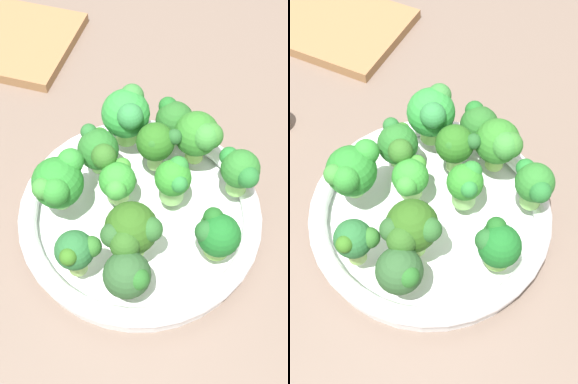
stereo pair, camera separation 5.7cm
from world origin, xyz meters
TOP-DOWN VIEW (x-y plane):
  - ground_plane at (0.00, 0.00)cm, footprint 130.00×130.00cm
  - bowl at (0.48, -2.34)cm, footprint 28.40×28.40cm
  - broccoli_floret_0 at (-2.79, -1.72)cm, footprint 4.24×5.59cm
  - broccoli_floret_1 at (-8.68, -4.45)cm, footprint 5.79×7.04cm
  - broccoli_floret_2 at (9.24, -5.41)cm, footprint 4.86×4.67cm
  - broccoli_floret_3 at (-4.40, 7.01)cm, footprint 5.88×6.43cm
  - broccoli_floret_4 at (0.85, -8.47)cm, footprint 6.12×6.57cm
  - broccoli_floret_5 at (1.18, 8.69)cm, footprint 5.32×4.73cm
  - broccoli_floret_6 at (1.84, -12.61)cm, footprint 4.86×5.43cm
  - broccoli_floret_7 at (3.25, -0.15)cm, footprint 4.17×4.50cm
  - broccoli_floret_8 at (-3.86, -11.81)cm, footprint 4.71×4.35cm
  - broccoli_floret_9 at (4.69, 6.21)cm, footprint 5.85×5.35cm
  - broccoli_floret_10 at (10.11, 3.09)cm, footprint 4.89×4.88cm
  - broccoli_floret_11 at (0.40, 3.98)cm, footprint 4.92×4.54cm
  - broccoli_floret_12 at (-6.16, 1.71)cm, footprint 5.29×5.74cm

SIDE VIEW (x-z plane):
  - ground_plane at x=0.00cm, z-range -2.50..0.00cm
  - bowl at x=0.48cm, z-range 0.04..3.97cm
  - broccoli_floret_0 at x=-2.79cm, z-range 4.27..9.39cm
  - broccoli_floret_2 at x=9.24cm, z-range 4.32..9.74cm
  - broccoli_floret_7 at x=3.25cm, z-range 4.43..10.16cm
  - broccoli_floret_5 at x=1.18cm, z-range 4.43..10.19cm
  - broccoli_floret_6 at x=1.84cm, z-range 4.43..10.33cm
  - broccoli_floret_12 at x=-6.16cm, z-range 4.38..10.46cm
  - broccoli_floret_10 at x=10.11cm, z-range 4.56..10.61cm
  - broccoli_floret_8 at x=-3.86cm, z-range 4.70..10.71cm
  - broccoli_floret_11 at x=0.40cm, z-range 4.77..11.26cm
  - broccoli_floret_1 at x=-8.68cm, z-range 4.61..11.44cm
  - broccoli_floret_9 at x=4.69cm, z-range 4.86..11.85cm
  - broccoli_floret_4 at x=0.85cm, z-range 4.72..12.01cm
  - broccoli_floret_3 at x=-4.40cm, z-range 4.70..12.36cm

